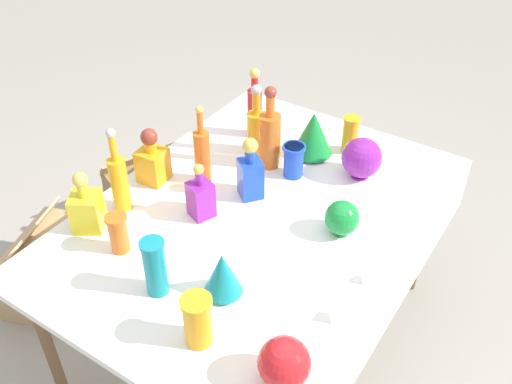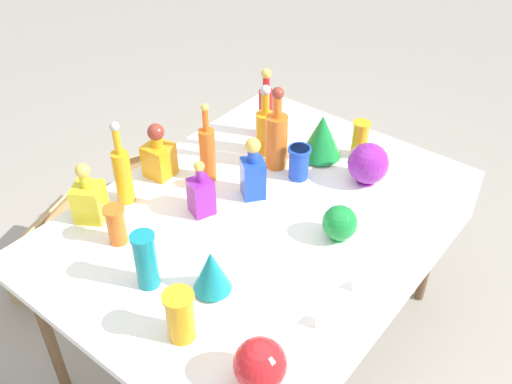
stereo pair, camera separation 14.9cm
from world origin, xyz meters
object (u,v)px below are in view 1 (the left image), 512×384
slender_vase_0 (155,266)px  slender_vase_1 (294,159)px  tall_bottle_1 (270,137)px  slender_vase_2 (350,133)px  tall_bottle_4 (256,128)px  slender_vase_3 (118,232)px  square_decanter_0 (250,173)px  cardboard_box_behind_right (158,194)px  square_decanter_1 (201,197)px  round_bowl_2 (284,363)px  square_decanter_2 (87,208)px  cardboard_box_behind_left (54,267)px  tall_bottle_2 (202,155)px  round_bowl_1 (342,218)px  tall_bottle_3 (119,180)px  round_bowl_0 (362,158)px  tall_bottle_0 (255,108)px  slender_vase_4 (198,319)px  square_decanter_3 (152,160)px  fluted_vase_0 (223,274)px

slender_vase_0 → slender_vase_1: size_ratio=1.48×
tall_bottle_1 → slender_vase_2: (0.28, -0.24, -0.05)m
tall_bottle_4 → slender_vase_3: 0.78m
square_decanter_0 → cardboard_box_behind_right: (0.34, 0.86, -0.70)m
square_decanter_1 → slender_vase_2: size_ratio=1.37×
square_decanter_1 → round_bowl_2: 0.77m
square_decanter_2 → slender_vase_2: square_decanter_2 is taller
square_decanter_0 → slender_vase_1: bearing=-18.8°
square_decanter_1 → cardboard_box_behind_left: (-0.16, 0.84, -0.70)m
tall_bottle_2 → square_decanter_2: tall_bottle_2 is taller
tall_bottle_1 → round_bowl_1: tall_bottle_1 is taller
square_decanter_1 → square_decanter_2: square_decanter_2 is taller
tall_bottle_4 → slender_vase_0: 0.87m
square_decanter_2 → slender_vase_2: bearing=-30.4°
tall_bottle_3 → slender_vase_3: bearing=-138.3°
square_decanter_0 → round_bowl_0: size_ratio=1.51×
slender_vase_0 → cardboard_box_behind_right: size_ratio=0.35×
cardboard_box_behind_right → square_decanter_2: bearing=-150.0°
square_decanter_0 → square_decanter_1: size_ratio=1.14×
tall_bottle_0 → slender_vase_1: (-0.17, -0.30, -0.06)m
square_decanter_0 → slender_vase_2: bearing=-20.4°
slender_vase_4 → square_decanter_1: bearing=36.9°
slender_vase_4 → slender_vase_2: bearing=3.7°
tall_bottle_3 → slender_vase_0: (-0.25, -0.39, -0.02)m
tall_bottle_3 → round_bowl_2: size_ratio=2.25×
square_decanter_1 → tall_bottle_1: bearing=-5.1°
tall_bottle_2 → cardboard_box_behind_right: (0.37, 0.65, -0.72)m
square_decanter_3 → cardboard_box_behind_left: size_ratio=0.40×
slender_vase_0 → cardboard_box_behind_left: bearing=76.8°
cardboard_box_behind_left → square_decanter_2: bearing=-102.9°
square_decanter_2 → slender_vase_1: bearing=-33.6°
tall_bottle_0 → round_bowl_2: tall_bottle_0 is taller
tall_bottle_4 → fluted_vase_0: tall_bottle_4 is taller
tall_bottle_3 → square_decanter_0: bearing=-47.8°
slender_vase_0 → cardboard_box_behind_right: (0.93, 0.89, -0.71)m
square_decanter_2 → fluted_vase_0: square_decanter_2 is taller
tall_bottle_1 → square_decanter_3: 0.49m
cardboard_box_behind_left → round_bowl_2: bearing=-101.2°
fluted_vase_0 → tall_bottle_3: bearing=76.1°
square_decanter_1 → slender_vase_0: size_ratio=1.09×
fluted_vase_0 → square_decanter_1: bearing=47.5°
slender_vase_2 → slender_vase_3: 1.08m
slender_vase_4 → cardboard_box_behind_right: bearing=48.1°
tall_bottle_0 → slender_vase_0: bearing=-164.8°
slender_vase_1 → slender_vase_2: bearing=-21.6°
slender_vase_0 → slender_vase_2: bearing=-8.3°
square_decanter_2 → slender_vase_4: bearing=-105.9°
square_decanter_3 → round_bowl_1: 0.79m
tall_bottle_4 → slender_vase_3: size_ratio=2.15×
square_decanter_3 → tall_bottle_4: bearing=-30.7°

